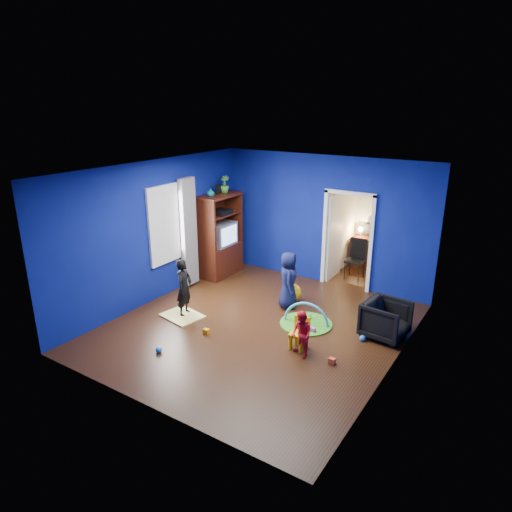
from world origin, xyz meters
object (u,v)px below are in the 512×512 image
Objects in this scene: play_mat at (306,324)px; study_desk at (369,253)px; folding_chair at (355,260)px; vase at (211,192)px; tv_armoire at (220,235)px; child_navy at (288,280)px; hopper_ball at (292,293)px; crt_tv at (221,234)px; kid_chair at (299,335)px; armchair at (386,320)px; toddler_red at (301,334)px; child_black at (184,288)px.

study_desk reaches higher than play_mat.
study_desk is at bearing 90.00° from folding_chair.
folding_chair is (2.82, 1.76, -1.59)m from vase.
tv_armoire is 3.22m from folding_chair.
tv_armoire is (-2.26, 0.75, 0.39)m from child_navy.
play_mat is (2.93, -0.93, -2.04)m from vase.
vase is 0.45× the size of hopper_ball.
hopper_ball is at bearing -12.65° from tv_armoire.
crt_tv reaches higher than kid_chair.
toddler_red is (-0.95, -1.39, 0.06)m from armchair.
armchair is at bearing 39.20° from kid_chair.
armchair is 0.38× the size of tv_armoire.
vase is 0.19× the size of play_mat.
armchair is at bearing 13.56° from play_mat.
folding_chair is at bearing 72.82° from hopper_ball.
toddler_red is 1.60× the size of kid_chair.
folding_chair is (0.61, 1.96, 0.25)m from hopper_ball.
vase is at bearing -97.59° from crt_tv.
child_black is 2.31m from tv_armoire.
armchair is 3.99× the size of vase.
child_black is 2.31m from crt_tv.
armchair is 4.69m from vase.
vase is 0.37× the size of kid_chair.
folding_chair reaches higher than study_desk.
child_black is at bearing -114.36° from study_desk.
child_navy is 1.33× the size of study_desk.
tv_armoire is 2.13× the size of folding_chair.
folding_chair is (-0.55, 3.75, 0.06)m from toddler_red.
tv_armoire reaches higher than toddler_red.
tv_armoire is 1.99× the size of play_mat.
tv_armoire reaches higher than kid_chair.
study_desk is at bearing -38.02° from child_black.
kid_chair is (0.95, -1.34, -0.34)m from child_navy.
armchair reaches higher than hopper_ball.
child_navy is 2.39m from crt_tv.
child_black is 2.24m from hopper_ball.
armchair is 1.69m from toddler_red.
folding_chair reaches higher than kid_chair.
child_black is at bearing -119.82° from folding_chair.
folding_chair is at bearing 32.00° from vase.
tv_armoire reaches higher than child_black.
tv_armoire is 3.92× the size of kid_chair.
tv_armoire reaches higher than armchair.
child_black is (-3.57, -1.25, 0.24)m from armchair.
study_desk is (2.82, 2.42, -0.60)m from tv_armoire.
kid_chair is at bearing -84.96° from study_desk.
vase is 2.89m from hopper_ball.
play_mat is at bearing 109.33° from armchair.
crt_tv reaches higher than child_navy.
child_black is 1.44× the size of toddler_red.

